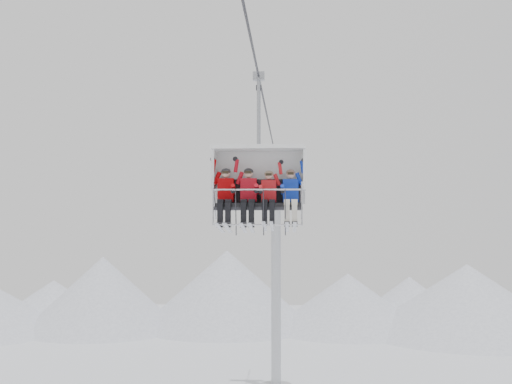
{
  "coord_description": "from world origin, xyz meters",
  "views": [
    {
      "loc": [
        0.79,
        -15.1,
        9.48
      ],
      "look_at": [
        0.0,
        0.0,
        10.23
      ],
      "focal_mm": 45.0,
      "sensor_mm": 36.0,
      "label": 1
    }
  ],
  "objects_px": {
    "chairlift_carrier": "(259,177)",
    "skier_center_left": "(248,195)",
    "skier_far_left": "(225,195)",
    "skier_center_right": "(269,196)",
    "lift_tower_right": "(276,288)",
    "skier_far_right": "(291,195)"
  },
  "relations": [
    {
      "from": "lift_tower_right",
      "to": "skier_center_left",
      "type": "xyz_separation_m",
      "value": [
        -0.26,
        -20.85,
        4.43
      ]
    },
    {
      "from": "skier_far_left",
      "to": "skier_far_right",
      "type": "height_order",
      "value": "skier_far_left"
    },
    {
      "from": "skier_far_left",
      "to": "skier_center_right",
      "type": "bearing_deg",
      "value": -0.45
    },
    {
      "from": "chairlift_carrier",
      "to": "skier_far_left",
      "type": "xyz_separation_m",
      "value": [
        -0.84,
        -0.3,
        -0.47
      ]
    },
    {
      "from": "skier_center_right",
      "to": "skier_far_right",
      "type": "distance_m",
      "value": 0.56
    },
    {
      "from": "skier_far_left",
      "to": "skier_center_left",
      "type": "height_order",
      "value": "same"
    },
    {
      "from": "skier_far_left",
      "to": "lift_tower_right",
      "type": "bearing_deg",
      "value": 87.69
    },
    {
      "from": "chairlift_carrier",
      "to": "skier_far_left",
      "type": "distance_m",
      "value": 1.01
    },
    {
      "from": "lift_tower_right",
      "to": "skier_far_left",
      "type": "height_order",
      "value": "lift_tower_right"
    },
    {
      "from": "skier_center_left",
      "to": "skier_center_right",
      "type": "distance_m",
      "value": 0.52
    },
    {
      "from": "skier_center_left",
      "to": "skier_center_right",
      "type": "relative_size",
      "value": 1.0
    },
    {
      "from": "chairlift_carrier",
      "to": "skier_center_left",
      "type": "distance_m",
      "value": 0.61
    },
    {
      "from": "lift_tower_right",
      "to": "chairlift_carrier",
      "type": "xyz_separation_m",
      "value": [
        0.0,
        -20.54,
        4.9
      ]
    },
    {
      "from": "skier_center_right",
      "to": "skier_far_left",
      "type": "bearing_deg",
      "value": 179.55
    },
    {
      "from": "lift_tower_right",
      "to": "skier_far_left",
      "type": "xyz_separation_m",
      "value": [
        -0.84,
        -20.85,
        4.43
      ]
    },
    {
      "from": "skier_center_right",
      "to": "skier_far_right",
      "type": "bearing_deg",
      "value": 0.41
    },
    {
      "from": "skier_center_left",
      "to": "skier_far_right",
      "type": "height_order",
      "value": "skier_center_left"
    },
    {
      "from": "skier_far_left",
      "to": "skier_center_right",
      "type": "relative_size",
      "value": 1.0
    },
    {
      "from": "skier_far_left",
      "to": "skier_far_right",
      "type": "relative_size",
      "value": 1.0
    },
    {
      "from": "lift_tower_right",
      "to": "chairlift_carrier",
      "type": "height_order",
      "value": "lift_tower_right"
    },
    {
      "from": "skier_center_left",
      "to": "skier_far_right",
      "type": "relative_size",
      "value": 1.0
    },
    {
      "from": "chairlift_carrier",
      "to": "skier_center_right",
      "type": "distance_m",
      "value": 0.64
    }
  ]
}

